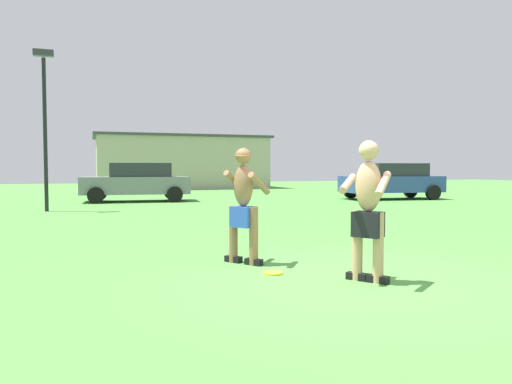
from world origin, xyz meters
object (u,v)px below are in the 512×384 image
(car_gray_far_end, at_px, (137,181))
(player_with_cap, at_px, (244,200))
(player_in_black, at_px, (368,208))
(frisbee, at_px, (273,273))
(car_blue_near_post, at_px, (392,180))
(lamp_post, at_px, (45,111))

(car_gray_far_end, bearing_deg, player_with_cap, -88.81)
(player_in_black, bearing_deg, player_with_cap, 125.15)
(player_with_cap, relative_size, car_gray_far_end, 0.38)
(frisbee, distance_m, car_blue_near_post, 16.15)
(player_with_cap, height_order, frisbee, player_with_cap)
(frisbee, height_order, car_blue_near_post, car_blue_near_post)
(car_gray_far_end, relative_size, lamp_post, 0.87)
(player_with_cap, height_order, lamp_post, lamp_post)
(player_with_cap, bearing_deg, lamp_post, 108.90)
(frisbee, xyz_separation_m, lamp_post, (-3.58, 10.80, 3.15))
(lamp_post, bearing_deg, car_blue_near_post, 6.41)
(player_in_black, xyz_separation_m, lamp_post, (-4.52, 11.56, 2.26))
(player_in_black, bearing_deg, frisbee, 140.94)
(frisbee, xyz_separation_m, car_blue_near_post, (10.35, 12.37, 0.81))
(car_gray_far_end, bearing_deg, car_blue_near_post, -11.22)
(player_in_black, bearing_deg, car_blue_near_post, 54.34)
(player_with_cap, distance_m, player_in_black, 1.89)
(frisbee, height_order, car_gray_far_end, car_gray_far_end)
(player_with_cap, distance_m, frisbee, 1.21)
(car_blue_near_post, relative_size, lamp_post, 0.88)
(frisbee, bearing_deg, player_with_cap, 101.09)
(player_in_black, bearing_deg, car_gray_far_end, 95.15)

